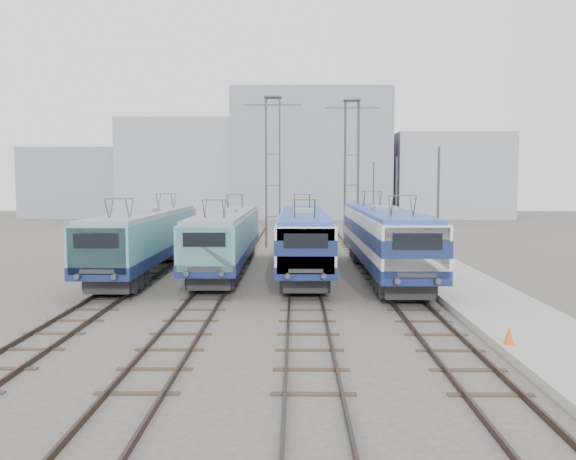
# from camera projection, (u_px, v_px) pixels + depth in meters

# --- Properties ---
(ground) EXTENTS (160.00, 160.00, 0.00)m
(ground) POSITION_uv_depth(u_px,v_px,m) (255.00, 301.00, 27.45)
(ground) COLOR #514C47
(platform) EXTENTS (4.00, 70.00, 0.30)m
(platform) POSITION_uv_depth(u_px,v_px,m) (440.00, 271.00, 35.30)
(platform) COLOR #9E9E99
(platform) RESTS_ON ground
(locomotive_far_left) EXTENTS (2.82, 17.81, 3.35)m
(locomotive_far_left) POSITION_uv_depth(u_px,v_px,m) (146.00, 236.00, 34.79)
(locomotive_far_left) COLOR #14204E
(locomotive_far_left) RESTS_ON ground
(locomotive_center_left) EXTENTS (2.77, 17.47, 3.29)m
(locomotive_center_left) POSITION_uv_depth(u_px,v_px,m) (226.00, 236.00, 35.56)
(locomotive_center_left) COLOR #14204E
(locomotive_center_left) RESTS_ON ground
(locomotive_center_right) EXTENTS (2.79, 17.62, 3.31)m
(locomotive_center_right) POSITION_uv_depth(u_px,v_px,m) (303.00, 236.00, 34.98)
(locomotive_center_right) COLOR #14204E
(locomotive_center_right) RESTS_ON ground
(locomotive_far_right) EXTENTS (2.94, 18.59, 3.49)m
(locomotive_far_right) POSITION_uv_depth(u_px,v_px,m) (384.00, 235.00, 33.81)
(locomotive_far_right) COLOR #14204E
(locomotive_far_right) RESTS_ON ground
(catenary_tower_west) EXTENTS (4.50, 1.20, 12.00)m
(catenary_tower_west) POSITION_uv_depth(u_px,v_px,m) (273.00, 165.00, 48.83)
(catenary_tower_west) COLOR #3F4247
(catenary_tower_west) RESTS_ON ground
(catenary_tower_east) EXTENTS (4.50, 1.20, 12.00)m
(catenary_tower_east) POSITION_uv_depth(u_px,v_px,m) (352.00, 165.00, 50.75)
(catenary_tower_east) COLOR #3F4247
(catenary_tower_east) RESTS_ON ground
(mast_front) EXTENTS (0.12, 0.12, 7.00)m
(mast_front) POSITION_uv_depth(u_px,v_px,m) (438.00, 221.00, 29.06)
(mast_front) COLOR #3F4247
(mast_front) RESTS_ON ground
(mast_mid) EXTENTS (0.12, 0.12, 7.00)m
(mast_mid) POSITION_uv_depth(u_px,v_px,m) (396.00, 209.00, 41.02)
(mast_mid) COLOR #3F4247
(mast_mid) RESTS_ON ground
(mast_rear) EXTENTS (0.12, 0.12, 7.00)m
(mast_rear) POSITION_uv_depth(u_px,v_px,m) (373.00, 202.00, 52.98)
(mast_rear) COLOR #3F4247
(mast_rear) RESTS_ON ground
(safety_cone) EXTENTS (0.31, 0.31, 0.56)m
(safety_cone) POSITION_uv_depth(u_px,v_px,m) (509.00, 335.00, 19.08)
(safety_cone) COLOR #EB501A
(safety_cone) RESTS_ON platform
(building_west) EXTENTS (18.00, 12.00, 14.00)m
(building_west) POSITION_uv_depth(u_px,v_px,m) (187.00, 169.00, 88.82)
(building_west) COLOR #9299A3
(building_west) RESTS_ON ground
(building_center) EXTENTS (22.00, 14.00, 18.00)m
(building_center) POSITION_uv_depth(u_px,v_px,m) (310.00, 155.00, 88.45)
(building_center) COLOR gray
(building_center) RESTS_ON ground
(building_east) EXTENTS (16.00, 12.00, 12.00)m
(building_east) POSITION_uv_depth(u_px,v_px,m) (448.00, 176.00, 88.47)
(building_east) COLOR #9299A3
(building_east) RESTS_ON ground
(building_far_west) EXTENTS (14.00, 10.00, 10.00)m
(building_far_west) POSITION_uv_depth(u_px,v_px,m) (78.00, 183.00, 89.17)
(building_far_west) COLOR gray
(building_far_west) RESTS_ON ground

